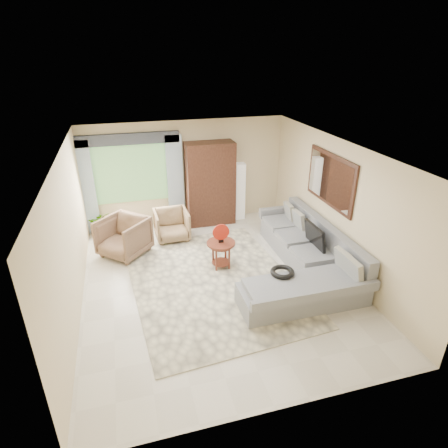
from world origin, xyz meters
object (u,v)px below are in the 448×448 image
object	(u,v)px
coffee_table	(221,254)
armchair_left	(124,237)
tv_screen	(315,236)
armoire	(210,184)
potted_plant	(101,223)
armchair_right	(172,225)
sectional_sofa	(305,261)
floor_lamp	(240,191)

from	to	relation	value
coffee_table	armchair_left	size ratio (longest dim) A/B	0.62
tv_screen	armoire	bearing A→B (deg)	118.84
tv_screen	potted_plant	bearing A→B (deg)	146.96
tv_screen	armchair_left	world-z (taller)	tv_screen
armchair_right	potted_plant	size ratio (longest dim) A/B	1.32
sectional_sofa	armchair_left	world-z (taller)	sectional_sofa
sectional_sofa	potted_plant	xyz separation A→B (m)	(-3.97, 2.93, 0.02)
armchair_left	armoire	size ratio (longest dim) A/B	0.45
armoire	floor_lamp	xyz separation A→B (m)	(0.80, 0.06, -0.30)
armchair_right	potted_plant	world-z (taller)	armchair_right
sectional_sofa	tv_screen	xyz separation A→B (m)	(0.27, 0.17, 0.44)
tv_screen	potted_plant	distance (m)	5.08
potted_plant	floor_lamp	bearing A→B (deg)	0.41
sectional_sofa	armchair_left	xyz separation A→B (m)	(-3.46, 1.76, 0.14)
sectional_sofa	tv_screen	size ratio (longest dim) A/B	4.68
armchair_left	armoire	distance (m)	2.58
tv_screen	sectional_sofa	bearing A→B (deg)	-147.05
sectional_sofa	floor_lamp	size ratio (longest dim) A/B	2.31
potted_plant	armchair_right	bearing A→B (deg)	-23.65
armchair_right	coffee_table	bearing A→B (deg)	-65.11
potted_plant	tv_screen	bearing A→B (deg)	-33.04
armoire	coffee_table	bearing A→B (deg)	-98.30
floor_lamp	armoire	bearing A→B (deg)	-175.71
armchair_left	armoire	bearing A→B (deg)	70.58
sectional_sofa	armoire	bearing A→B (deg)	113.06
tv_screen	floor_lamp	xyz separation A→B (m)	(-0.70, 2.78, 0.03)
coffee_table	armoire	world-z (taller)	armoire
armchair_left	potted_plant	bearing A→B (deg)	157.15
potted_plant	armoire	bearing A→B (deg)	-0.73
tv_screen	armoire	size ratio (longest dim) A/B	0.35
coffee_table	armchair_right	size ratio (longest dim) A/B	0.74
armchair_left	floor_lamp	size ratio (longest dim) A/B	0.63
armchair_left	tv_screen	bearing A→B (deg)	20.39
tv_screen	floor_lamp	distance (m)	2.87
sectional_sofa	floor_lamp	distance (m)	3.03
floor_lamp	armchair_right	bearing A→B (deg)	-158.82
armoire	potted_plant	bearing A→B (deg)	179.27
armoire	floor_lamp	bearing A→B (deg)	4.29
coffee_table	floor_lamp	world-z (taller)	floor_lamp
coffee_table	armchair_right	xyz separation A→B (m)	(-0.78, 1.56, 0.05)
potted_plant	coffee_table	bearing A→B (deg)	-43.22
sectional_sofa	armchair_left	distance (m)	3.88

